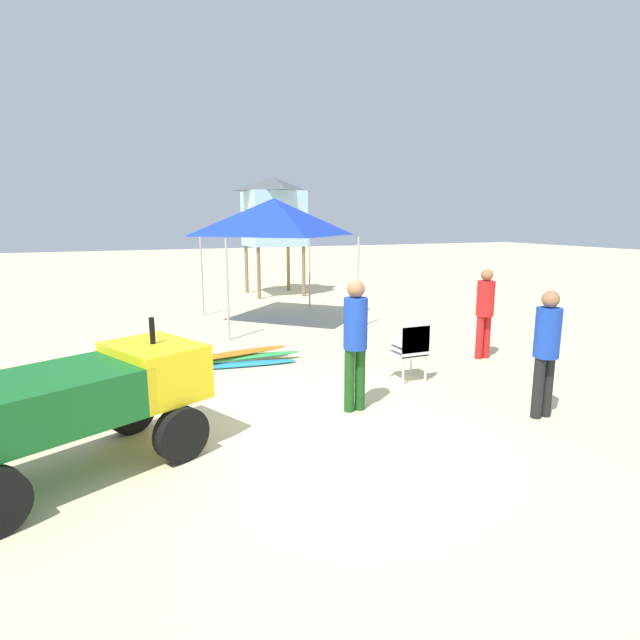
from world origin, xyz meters
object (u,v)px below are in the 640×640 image
utility_cart (84,398)px  popup_canopy (274,217)px  lifeguard_near_left (546,346)px  lifeguard_near_center (485,308)px  surfboard_pile (234,359)px  stacked_plastic_chairs (411,345)px  lifeguard_tower (273,212)px  lifeguard_near_right (355,336)px

utility_cart → popup_canopy: size_ratio=0.89×
lifeguard_near_left → lifeguard_near_center: bearing=64.6°
utility_cart → lifeguard_near_center: (6.69, 1.85, 0.18)m
lifeguard_near_center → surfboard_pile: bearing=163.2°
popup_canopy → utility_cart: bearing=-122.1°
surfboard_pile → lifeguard_near_center: 4.69m
stacked_plastic_chairs → lifeguard_tower: (0.92, 9.99, 2.21)m
lifeguard_tower → stacked_plastic_chairs: bearing=-95.3°
utility_cart → lifeguard_near_center: bearing=15.5°
surfboard_pile → lifeguard_near_center: lifeguard_near_center is taller
stacked_plastic_chairs → popup_canopy: popup_canopy is taller
lifeguard_near_center → popup_canopy: bearing=117.4°
lifeguard_near_left → lifeguard_near_center: size_ratio=1.00×
lifeguard_near_left → surfboard_pile: bearing=129.0°
lifeguard_near_right → lifeguard_tower: bearing=77.9°
lifeguard_near_left → lifeguard_tower: lifeguard_tower is taller
lifeguard_near_left → lifeguard_near_right: lifeguard_near_right is taller
surfboard_pile → lifeguard_near_right: size_ratio=1.46×
lifeguard_near_left → lifeguard_near_right: (-2.17, 1.16, 0.07)m
popup_canopy → lifeguard_tower: (1.42, 4.50, 0.20)m
utility_cart → lifeguard_tower: 12.67m
utility_cart → lifeguard_near_right: size_ratio=1.57×
stacked_plastic_chairs → lifeguard_near_left: size_ratio=0.61×
utility_cart → surfboard_pile: bearing=54.5°
lifeguard_near_right → lifeguard_near_center: bearing=22.9°
stacked_plastic_chairs → lifeguard_tower: bearing=84.7°
lifeguard_near_left → lifeguard_near_right: 2.46m
stacked_plastic_chairs → surfboard_pile: size_ratio=0.39×
popup_canopy → lifeguard_near_left: bearing=-80.3°
stacked_plastic_chairs → surfboard_pile: (-2.41, 2.00, -0.49)m
utility_cart → lifeguard_near_right: bearing=7.2°
surfboard_pile → lifeguard_near_left: bearing=-51.0°
utility_cart → surfboard_pile: utility_cart is taller
lifeguard_near_left → lifeguard_near_right: bearing=151.9°
utility_cart → surfboard_pile: 3.97m
stacked_plastic_chairs → lifeguard_tower: lifeguard_tower is taller
utility_cart → stacked_plastic_chairs: bearing=14.3°
utility_cart → lifeguard_near_left: size_ratio=1.67×
utility_cart → popup_canopy: 8.09m
lifeguard_tower → lifeguard_near_left: bearing=-90.7°
utility_cart → lifeguard_near_left: 5.51m
utility_cart → stacked_plastic_chairs: utility_cart is taller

